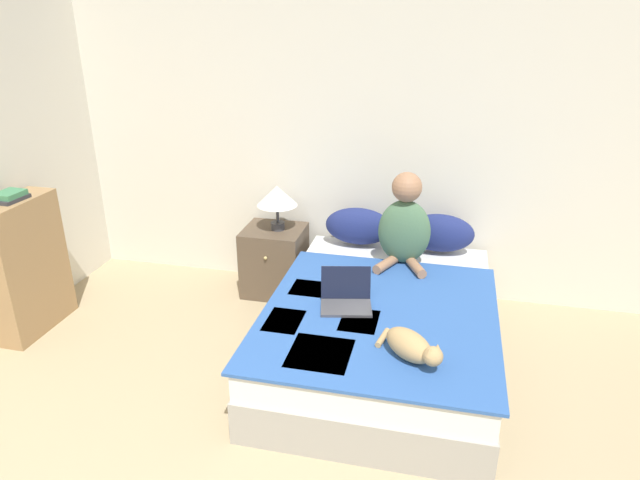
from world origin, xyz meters
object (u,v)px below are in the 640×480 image
cat_tabby (412,346)px  person_sitting (405,225)px  pillow_far (439,233)px  bookshelf (26,266)px  pillow_near (358,226)px  table_lamp (277,197)px  bed (382,329)px  laptop_open (346,299)px  nightstand (275,260)px  book_stack_top (10,196)px

cat_tabby → person_sitting: bearing=138.9°
pillow_far → bookshelf: 3.09m
person_sitting → bookshelf: 2.77m
pillow_near → table_lamp: bearing=-173.1°
bed → laptop_open: bearing=-146.0°
bed → table_lamp: size_ratio=5.54×
pillow_near → bookshelf: bearing=-155.2°
bookshelf → pillow_near: bearing=24.8°
pillow_far → laptop_open: bearing=-117.8°
person_sitting → laptop_open: person_sitting is taller
pillow_far → person_sitting: bearing=-131.6°
cat_tabby → table_lamp: bearing=170.8°
cat_tabby → nightstand: size_ratio=0.70×
nightstand → bookshelf: (-1.58, -0.97, 0.22)m
pillow_near → laptop_open: (0.09, -1.03, -0.10)m
bed → bookshelf: bookshelf is taller
table_lamp → bookshelf: (-1.62, -0.97, -0.34)m
laptop_open → book_stack_top: book_stack_top is taller
pillow_far → book_stack_top: bearing=-160.2°
pillow_near → cat_tabby: bearing=-70.2°
laptop_open → bookshelf: 2.36m
pillow_far → bookshelf: (-2.90, -1.05, -0.12)m
person_sitting → nightstand: (-1.07, 0.20, -0.49)m
person_sitting → cat_tabby: size_ratio=1.75×
bed → book_stack_top: book_stack_top is taller
table_lamp → bookshelf: bearing=-149.0°
cat_tabby → bookshelf: (-2.82, 0.49, -0.05)m
book_stack_top → pillow_near: bearing=24.7°
person_sitting → table_lamp: size_ratio=1.89×
person_sitting → cat_tabby: bearing=-82.4°
bed → laptop_open: (-0.22, -0.15, 0.29)m
pillow_near → bookshelf: (-2.26, -1.05, -0.12)m
person_sitting → laptop_open: size_ratio=1.88×
pillow_near → table_lamp: (-0.65, -0.08, 0.22)m
nightstand → bed: bearing=-38.5°
bed → pillow_near: 1.01m
laptop_open → bookshelf: bearing=168.2°
person_sitting → laptop_open: 0.84m
cat_tabby → book_stack_top: book_stack_top is taller
bed → pillow_far: pillow_far is taller
bookshelf → pillow_far: bearing=19.8°
pillow_near → pillow_far: (0.64, 0.00, 0.00)m
table_lamp → nightstand: bearing=-177.5°
pillow_far → laptop_open: (-0.54, -1.03, -0.10)m
nightstand → table_lamp: size_ratio=1.53×
cat_tabby → laptop_open: size_ratio=1.08×
bed → table_lamp: 1.39m
pillow_far → nightstand: pillow_far is taller
pillow_far → book_stack_top: (-2.91, -1.04, 0.42)m
nightstand → table_lamp: bearing=2.5°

